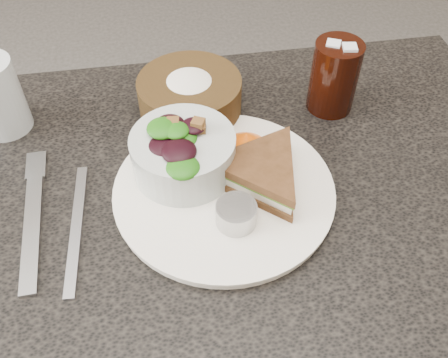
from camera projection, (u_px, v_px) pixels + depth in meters
dining_table at (209, 335)px, 0.94m from camera, size 1.00×0.70×0.75m
dinner_plate at (224, 191)px, 0.68m from camera, size 0.29×0.29×0.01m
sandwich at (261, 172)px, 0.66m from camera, size 0.22×0.22×0.04m
salad_bowl at (183, 148)px, 0.67m from camera, size 0.16×0.16×0.08m
dressing_ramekin at (236, 214)px, 0.62m from camera, size 0.06×0.06×0.03m
orange_wedge at (246, 141)px, 0.71m from camera, size 0.09×0.09×0.03m
fork at (32, 224)px, 0.64m from camera, size 0.03×0.21×0.01m
knife at (76, 227)px, 0.64m from camera, size 0.02×0.21×0.00m
bread_basket at (190, 92)px, 0.76m from camera, size 0.16×0.16×0.09m
cola_glass at (335, 74)px, 0.76m from camera, size 0.08×0.08×0.13m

